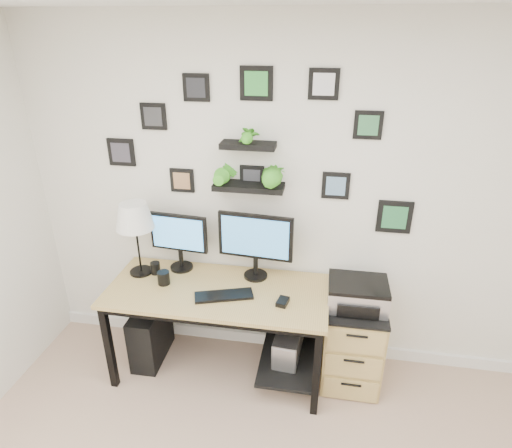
% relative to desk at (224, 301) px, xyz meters
% --- Properties ---
extents(room, '(4.00, 4.00, 4.00)m').
position_rel_desk_xyz_m(room, '(0.45, 0.32, -0.58)').
color(room, tan).
rests_on(room, ground).
extents(desk, '(1.60, 0.70, 0.75)m').
position_rel_desk_xyz_m(desk, '(0.00, 0.00, 0.00)').
color(desk, tan).
rests_on(desk, ground).
extents(monitor_left, '(0.45, 0.19, 0.46)m').
position_rel_desk_xyz_m(monitor_left, '(-0.39, 0.20, 0.39)').
color(monitor_left, black).
rests_on(monitor_left, desk).
extents(monitor_right, '(0.56, 0.19, 0.52)m').
position_rel_desk_xyz_m(monitor_right, '(0.21, 0.18, 0.43)').
color(monitor_right, black).
rests_on(monitor_right, desk).
extents(keyboard, '(0.43, 0.25, 0.02)m').
position_rel_desk_xyz_m(keyboard, '(0.03, -0.12, 0.13)').
color(keyboard, black).
rests_on(keyboard, desk).
extents(mouse, '(0.09, 0.12, 0.03)m').
position_rel_desk_xyz_m(mouse, '(0.45, -0.13, 0.14)').
color(mouse, black).
rests_on(mouse, desk).
extents(table_lamp, '(0.28, 0.28, 0.58)m').
position_rel_desk_xyz_m(table_lamp, '(-0.67, 0.09, 0.59)').
color(table_lamp, black).
rests_on(table_lamp, desk).
extents(mug, '(0.09, 0.09, 0.10)m').
position_rel_desk_xyz_m(mug, '(-0.44, -0.03, 0.17)').
color(mug, black).
rests_on(mug, desk).
extents(pen_cup, '(0.07, 0.07, 0.09)m').
position_rel_desk_xyz_m(pen_cup, '(-0.56, 0.10, 0.17)').
color(pen_cup, black).
rests_on(pen_cup, desk).
extents(pc_tower_black, '(0.21, 0.46, 0.46)m').
position_rel_desk_xyz_m(pc_tower_black, '(-0.62, 0.01, -0.40)').
color(pc_tower_black, black).
rests_on(pc_tower_black, ground).
extents(pc_tower_grey, '(0.21, 0.42, 0.41)m').
position_rel_desk_xyz_m(pc_tower_grey, '(0.49, 0.01, -0.42)').
color(pc_tower_grey, gray).
rests_on(pc_tower_grey, ground).
extents(file_cabinet, '(0.43, 0.53, 0.67)m').
position_rel_desk_xyz_m(file_cabinet, '(0.96, 0.06, -0.29)').
color(file_cabinet, tan).
rests_on(file_cabinet, ground).
extents(printer, '(0.41, 0.34, 0.19)m').
position_rel_desk_xyz_m(printer, '(0.96, 0.05, 0.14)').
color(printer, silver).
rests_on(printer, file_cabinet).
extents(wall_decor, '(2.23, 0.18, 1.11)m').
position_rel_desk_xyz_m(wall_decor, '(0.18, 0.26, 1.04)').
color(wall_decor, black).
rests_on(wall_decor, ground).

